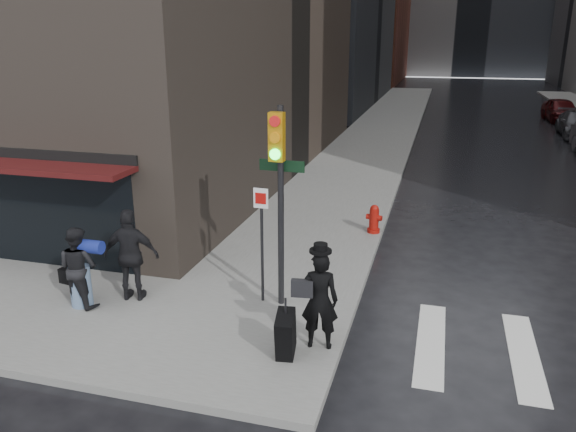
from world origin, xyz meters
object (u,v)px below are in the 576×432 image
man_greycoat (131,255)px  traffic_light (277,181)px  man_jeans (78,267)px  fire_hydrant (374,220)px  man_overcoat (313,306)px  parked_car_4 (561,110)px

man_greycoat → traffic_light: 3.39m
man_jeans → fire_hydrant: bearing=-120.6°
man_overcoat → traffic_light: traffic_light is taller
man_jeans → man_greycoat: size_ratio=0.86×
man_overcoat → parked_car_4: man_overcoat is taller
man_greycoat → fire_hydrant: man_greycoat is taller
man_jeans → parked_car_4: 34.19m
man_overcoat → man_jeans: bearing=-12.3°
man_overcoat → fire_hydrant: man_overcoat is taller
man_greycoat → traffic_light: traffic_light is taller
man_greycoat → parked_car_4: size_ratio=0.44×
traffic_light → man_overcoat: bearing=-51.9°
man_greycoat → fire_hydrant: 6.93m
man_overcoat → parked_car_4: bearing=-114.0°
fire_hydrant → parked_car_4: size_ratio=0.18×
traffic_light → parked_car_4: traffic_light is taller
man_overcoat → parked_car_4: size_ratio=0.45×
man_greycoat → fire_hydrant: bearing=-138.8°
traffic_light → parked_car_4: (10.21, 30.12, -1.98)m
man_greycoat → traffic_light: (2.94, 0.53, 1.61)m
man_jeans → traffic_light: 4.33m
man_jeans → parked_car_4: bearing=-104.2°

